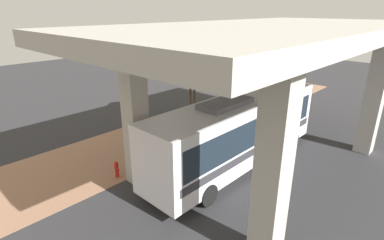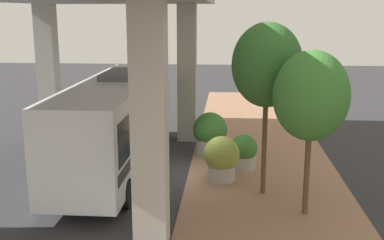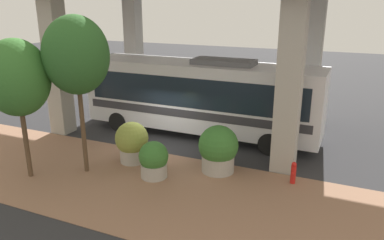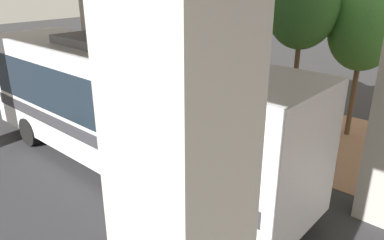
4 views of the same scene
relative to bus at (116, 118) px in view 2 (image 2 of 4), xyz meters
The scene contains 10 objects.
ground_plane 3.78m from the bus, 161.72° to the left, with size 80.00×80.00×0.00m, color #2D2D30.
sidewalk_strip 6.42m from the bus, behind, with size 6.00×40.00×0.02m.
overpass 4.54m from the bus, 44.46° to the left, with size 9.40×19.24×7.33m.
bus is the anchor object (origin of this frame).
fire_hydrant 6.54m from the bus, 124.63° to the right, with size 0.40×0.19×0.86m.
planter_front 4.66m from the bus, 163.62° to the left, with size 1.37×1.37×1.74m.
planter_middle 4.55m from the bus, 148.25° to the right, with size 1.56×1.56×1.90m.
planter_back 5.39m from the bus, behind, with size 1.13×1.13×1.44m.
street_tree_near 8.37m from the bus, 149.49° to the left, with size 2.33×2.33×5.25m.
street_tree_far 6.79m from the bus, 157.10° to the left, with size 2.40×2.40×6.03m.
Camera 2 is at (-1.57, 17.81, 6.40)m, focal length 45.00 mm.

